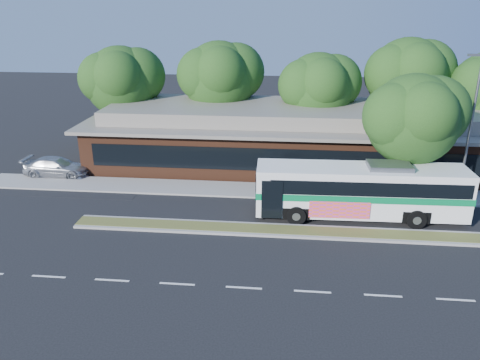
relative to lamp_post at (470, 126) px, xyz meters
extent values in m
plane|color=black|center=(-9.56, -6.00, -4.90)|extent=(120.00, 120.00, 0.00)
cube|color=#525825|center=(-9.56, -5.40, -4.83)|extent=(26.00, 1.10, 0.15)
cube|color=gray|center=(-9.56, 0.40, -4.84)|extent=(44.00, 2.60, 0.12)
cube|color=black|center=(-27.56, 4.00, -4.90)|extent=(14.00, 12.00, 0.01)
cube|color=#512A19|center=(-9.56, 7.00, -3.30)|extent=(32.00, 10.00, 3.20)
cube|color=gray|center=(-9.56, 7.00, -1.58)|extent=(33.20, 11.20, 0.24)
cube|color=gray|center=(-9.56, 7.00, -0.95)|extent=(30.00, 8.00, 1.00)
cube|color=black|center=(-9.56, 1.97, -3.20)|extent=(30.00, 0.06, 1.60)
cylinder|color=slate|center=(0.04, 0.00, -0.40)|extent=(0.16, 0.16, 9.00)
cube|color=slate|center=(-0.36, 0.00, 4.10)|extent=(0.90, 0.18, 0.14)
cylinder|color=black|center=(-24.56, 9.00, -2.91)|extent=(0.44, 0.44, 3.99)
sphere|color=#1A3B13|center=(-24.56, 9.00, 0.83)|extent=(5.80, 5.80, 5.80)
sphere|color=#1A3B13|center=(-23.26, 9.43, 1.29)|extent=(4.52, 4.52, 4.52)
cylinder|color=black|center=(-16.56, 10.00, -2.80)|extent=(0.44, 0.44, 4.20)
sphere|color=#1A3B13|center=(-16.56, 10.00, 1.10)|extent=(6.00, 6.00, 6.00)
sphere|color=#1A3B13|center=(-15.21, 10.45, 1.58)|extent=(4.68, 4.68, 4.68)
cylinder|color=black|center=(-8.56, 9.00, -3.01)|extent=(0.44, 0.44, 3.78)
sphere|color=#1A3B13|center=(-8.56, 9.00, 0.56)|extent=(5.60, 5.60, 5.60)
sphere|color=#1A3B13|center=(-7.30, 9.42, 1.00)|extent=(4.37, 4.37, 4.37)
cylinder|color=black|center=(-1.56, 10.00, -2.70)|extent=(0.44, 0.44, 4.41)
sphere|color=#1A3B13|center=(-1.56, 10.00, 1.37)|extent=(6.20, 6.20, 6.20)
sphere|color=#1A3B13|center=(-0.17, 10.46, 1.86)|extent=(4.84, 4.84, 4.84)
cube|color=white|center=(-6.59, -3.06, -3.20)|extent=(11.91, 2.80, 2.73)
cube|color=black|center=(-6.29, -3.05, -2.66)|extent=(10.97, 2.83, 0.82)
cube|color=white|center=(-6.59, -3.06, -1.96)|extent=(11.93, 2.82, 0.26)
cube|color=#05733D|center=(-6.59, -3.06, -3.29)|extent=(11.97, 2.86, 0.38)
cube|color=black|center=(-12.54, -3.20, -2.88)|extent=(0.11, 2.22, 1.69)
cube|color=black|center=(-0.64, -2.92, -2.56)|extent=(0.11, 2.07, 1.09)
cube|color=#D53E9A|center=(-7.84, -4.38, -3.91)|extent=(3.36, 0.13, 0.99)
cube|color=slate|center=(-5.11, -3.02, -1.70)|extent=(2.41, 1.64, 0.30)
cylinder|color=black|center=(-10.22, -4.39, -4.36)|extent=(1.10, 0.38, 1.09)
cylinder|color=black|center=(-10.27, -1.91, -4.36)|extent=(1.10, 0.38, 1.09)
cylinder|color=black|center=(-3.60, -4.23, -4.36)|extent=(1.10, 0.38, 1.09)
cylinder|color=black|center=(-3.66, -1.75, -4.36)|extent=(1.10, 0.38, 1.09)
imported|color=#A8AAAF|center=(-27.34, 1.90, -4.22)|extent=(4.73, 1.93, 1.37)
cylinder|color=black|center=(-3.56, -0.70, -3.05)|extent=(0.44, 0.44, 3.71)
sphere|color=#1A3B13|center=(-3.56, -0.70, 0.43)|extent=(5.40, 5.40, 5.40)
sphere|color=#1A3B13|center=(-2.35, -0.29, 0.86)|extent=(4.21, 4.21, 4.21)
camera|label=1|loc=(-10.98, -28.51, 6.83)|focal=35.00mm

